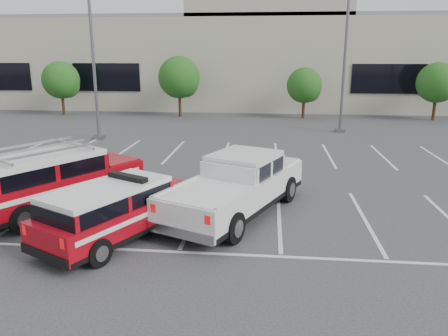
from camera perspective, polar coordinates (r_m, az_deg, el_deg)
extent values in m
plane|color=#323235|center=(14.43, -3.64, -6.00)|extent=(120.00, 120.00, 0.00)
cube|color=silver|center=(18.65, -1.38, -1.07)|extent=(23.00, 15.00, 0.01)
cube|color=#B4AB99|center=(45.36, 3.10, 13.46)|extent=(60.00, 15.00, 8.00)
cube|color=gray|center=(45.44, 3.18, 18.70)|extent=(60.00, 15.00, 0.30)
cube|color=#B4AB99|center=(43.95, 5.86, 19.89)|extent=(14.00, 12.00, 2.00)
cylinder|color=#3F2B19|center=(39.53, -20.26, 7.76)|extent=(0.24, 0.24, 1.67)
sphere|color=#174211|center=(39.36, -20.53, 10.71)|extent=(3.07, 3.07, 3.07)
sphere|color=#174211|center=(39.39, -19.81, 10.10)|extent=(2.05, 2.05, 2.05)
cylinder|color=#3F2B19|center=(36.28, -5.78, 8.16)|extent=(0.24, 0.24, 1.84)
sphere|color=#174211|center=(36.08, -5.87, 11.70)|extent=(3.37, 3.37, 3.37)
sphere|color=#174211|center=(36.23, -5.16, 10.92)|extent=(2.24, 2.24, 2.24)
cylinder|color=#3F2B19|center=(35.66, 10.32, 7.62)|extent=(0.24, 0.24, 1.51)
sphere|color=#174211|center=(35.48, 10.46, 10.58)|extent=(2.77, 2.77, 2.77)
sphere|color=#174211|center=(35.74, 11.05, 9.91)|extent=(1.85, 1.85, 1.85)
cylinder|color=#3F2B19|center=(37.75, 25.74, 6.91)|extent=(0.24, 0.24, 1.67)
sphere|color=#174211|center=(37.57, 26.10, 9.99)|extent=(3.07, 3.07, 3.07)
sphere|color=#174211|center=(37.93, 26.49, 9.27)|extent=(2.05, 2.05, 2.05)
cube|color=#59595E|center=(27.76, -15.99, 3.88)|extent=(0.60, 0.60, 0.20)
cylinder|color=#59595E|center=(27.30, -16.75, 14.02)|extent=(0.18, 0.18, 10.00)
cube|color=#59595E|center=(30.09, 14.88, 4.77)|extent=(0.60, 0.60, 0.20)
cylinder|color=#59595E|center=(29.66, 15.53, 14.12)|extent=(0.18, 0.18, 10.00)
cube|color=maroon|center=(12.82, -13.27, -5.82)|extent=(3.93, 5.30, 0.77)
cube|color=black|center=(12.33, -14.96, -3.87)|extent=(3.13, 3.94, 0.40)
cube|color=silver|center=(12.25, -15.05, -2.65)|extent=(3.07, 3.86, 0.15)
cube|color=black|center=(12.72, -12.48, -1.16)|extent=(1.32, 0.85, 0.14)
cube|color=silver|center=(14.13, 1.58, -2.89)|extent=(4.52, 6.63, 0.91)
cube|color=black|center=(14.42, 2.67, 0.34)|extent=(2.72, 2.84, 0.48)
cube|color=silver|center=(14.34, 2.68, 1.60)|extent=(2.66, 2.78, 0.17)
cube|color=maroon|center=(15.63, -20.92, -2.07)|extent=(4.87, 5.97, 0.93)
cube|color=black|center=(15.19, -22.94, 0.03)|extent=(3.78, 4.37, 0.49)
cube|color=silver|center=(15.11, -23.06, 1.25)|extent=(3.70, 4.28, 0.18)
cube|color=#A5A5A8|center=(15.05, -23.18, 2.39)|extent=(3.63, 4.07, 0.07)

